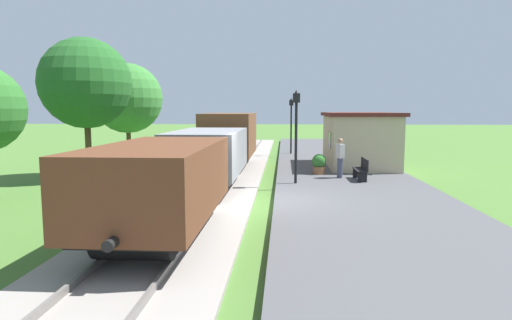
{
  "coord_description": "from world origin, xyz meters",
  "views": [
    {
      "loc": [
        0.5,
        -13.77,
        3.18
      ],
      "look_at": [
        -0.43,
        0.63,
        1.5
      ],
      "focal_mm": 30.36,
      "sensor_mm": 36.0,
      "label": 1
    }
  ],
  "objects_px": {
    "freight_train": "(211,152)",
    "station_hut": "(359,139)",
    "lamp_post_near": "(296,119)",
    "bench_near_hut": "(362,169)",
    "person_waiting": "(340,156)",
    "tree_trackside_far": "(86,83)",
    "lamp_post_far": "(291,115)",
    "potted_planter": "(319,164)",
    "tree_field_left": "(127,98)"
  },
  "relations": [
    {
      "from": "freight_train",
      "to": "tree_trackside_far",
      "type": "bearing_deg",
      "value": 158.26
    },
    {
      "from": "lamp_post_near",
      "to": "lamp_post_far",
      "type": "height_order",
      "value": "same"
    },
    {
      "from": "lamp_post_near",
      "to": "tree_trackside_far",
      "type": "height_order",
      "value": "tree_trackside_far"
    },
    {
      "from": "lamp_post_near",
      "to": "bench_near_hut",
      "type": "bearing_deg",
      "value": 19.44
    },
    {
      "from": "freight_train",
      "to": "lamp_post_near",
      "type": "relative_size",
      "value": 5.24
    },
    {
      "from": "bench_near_hut",
      "to": "freight_train",
      "type": "bearing_deg",
      "value": -169.55
    },
    {
      "from": "bench_near_hut",
      "to": "tree_trackside_far",
      "type": "xyz_separation_m",
      "value": [
        -12.31,
        1.32,
        3.64
      ]
    },
    {
      "from": "station_hut",
      "to": "potted_planter",
      "type": "distance_m",
      "value": 3.89
    },
    {
      "from": "bench_near_hut",
      "to": "lamp_post_far",
      "type": "relative_size",
      "value": 0.41
    },
    {
      "from": "bench_near_hut",
      "to": "person_waiting",
      "type": "distance_m",
      "value": 1.09
    },
    {
      "from": "lamp_post_far",
      "to": "station_hut",
      "type": "bearing_deg",
      "value": -61.21
    },
    {
      "from": "person_waiting",
      "to": "lamp_post_near",
      "type": "relative_size",
      "value": 0.46
    },
    {
      "from": "lamp_post_far",
      "to": "tree_field_left",
      "type": "xyz_separation_m",
      "value": [
        -10.27,
        -2.24,
        1.08
      ]
    },
    {
      "from": "station_hut",
      "to": "tree_trackside_far",
      "type": "distance_m",
      "value": 13.63
    },
    {
      "from": "person_waiting",
      "to": "tree_field_left",
      "type": "bearing_deg",
      "value": -58.6
    },
    {
      "from": "freight_train",
      "to": "station_hut",
      "type": "distance_m",
      "value": 8.89
    },
    {
      "from": "bench_near_hut",
      "to": "lamp_post_near",
      "type": "xyz_separation_m",
      "value": [
        -2.77,
        -0.98,
        2.08
      ]
    },
    {
      "from": "person_waiting",
      "to": "tree_field_left",
      "type": "distance_m",
      "value": 14.87
    },
    {
      "from": "lamp_post_far",
      "to": "tree_field_left",
      "type": "relative_size",
      "value": 0.61
    },
    {
      "from": "freight_train",
      "to": "person_waiting",
      "type": "height_order",
      "value": "freight_train"
    },
    {
      "from": "bench_near_hut",
      "to": "lamp_post_near",
      "type": "distance_m",
      "value": 3.6
    },
    {
      "from": "lamp_post_near",
      "to": "lamp_post_far",
      "type": "xyz_separation_m",
      "value": [
        0.0,
        11.79,
        0.0
      ]
    },
    {
      "from": "station_hut",
      "to": "tree_trackside_far",
      "type": "relative_size",
      "value": 0.9
    },
    {
      "from": "lamp_post_far",
      "to": "tree_trackside_far",
      "type": "bearing_deg",
      "value": -135.12
    },
    {
      "from": "freight_train",
      "to": "tree_field_left",
      "type": "distance_m",
      "value": 12.14
    },
    {
      "from": "lamp_post_far",
      "to": "freight_train",
      "type": "bearing_deg",
      "value": -105.81
    },
    {
      "from": "tree_trackside_far",
      "to": "freight_train",
      "type": "bearing_deg",
      "value": -21.74
    },
    {
      "from": "freight_train",
      "to": "lamp_post_near",
      "type": "distance_m",
      "value": 3.63
    },
    {
      "from": "bench_near_hut",
      "to": "lamp_post_far",
      "type": "bearing_deg",
      "value": 104.39
    },
    {
      "from": "freight_train",
      "to": "person_waiting",
      "type": "distance_m",
      "value": 5.58
    },
    {
      "from": "freight_train",
      "to": "tree_trackside_far",
      "type": "distance_m",
      "value": 7.21
    },
    {
      "from": "station_hut",
      "to": "lamp_post_near",
      "type": "xyz_separation_m",
      "value": [
        -3.42,
        -5.57,
        1.15
      ]
    },
    {
      "from": "person_waiting",
      "to": "tree_field_left",
      "type": "relative_size",
      "value": 0.28
    },
    {
      "from": "person_waiting",
      "to": "tree_trackside_far",
      "type": "relative_size",
      "value": 0.27
    },
    {
      "from": "person_waiting",
      "to": "lamp_post_near",
      "type": "height_order",
      "value": "lamp_post_near"
    },
    {
      "from": "station_hut",
      "to": "tree_field_left",
      "type": "relative_size",
      "value": 0.96
    },
    {
      "from": "bench_near_hut",
      "to": "person_waiting",
      "type": "height_order",
      "value": "person_waiting"
    },
    {
      "from": "bench_near_hut",
      "to": "tree_trackside_far",
      "type": "distance_m",
      "value": 12.9
    },
    {
      "from": "station_hut",
      "to": "potted_planter",
      "type": "xyz_separation_m",
      "value": [
        -2.29,
        -3.01,
        -0.93
      ]
    },
    {
      "from": "station_hut",
      "to": "lamp_post_far",
      "type": "bearing_deg",
      "value": 118.79
    },
    {
      "from": "station_hut",
      "to": "potted_planter",
      "type": "relative_size",
      "value": 6.33
    },
    {
      "from": "station_hut",
      "to": "bench_near_hut",
      "type": "height_order",
      "value": "station_hut"
    },
    {
      "from": "bench_near_hut",
      "to": "tree_field_left",
      "type": "xyz_separation_m",
      "value": [
        -13.04,
        8.58,
        3.16
      ]
    },
    {
      "from": "bench_near_hut",
      "to": "lamp_post_near",
      "type": "relative_size",
      "value": 0.41
    },
    {
      "from": "person_waiting",
      "to": "lamp_post_far",
      "type": "distance_m",
      "value": 10.6
    },
    {
      "from": "tree_trackside_far",
      "to": "tree_field_left",
      "type": "xyz_separation_m",
      "value": [
        -0.73,
        7.26,
        -0.49
      ]
    },
    {
      "from": "potted_planter",
      "to": "lamp_post_far",
      "type": "distance_m",
      "value": 9.53
    },
    {
      "from": "station_hut",
      "to": "tree_field_left",
      "type": "xyz_separation_m",
      "value": [
        -13.69,
        3.98,
        2.22
      ]
    },
    {
      "from": "potted_planter",
      "to": "tree_trackside_far",
      "type": "relative_size",
      "value": 0.14
    },
    {
      "from": "potted_planter",
      "to": "tree_field_left",
      "type": "distance_m",
      "value": 13.74
    }
  ]
}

